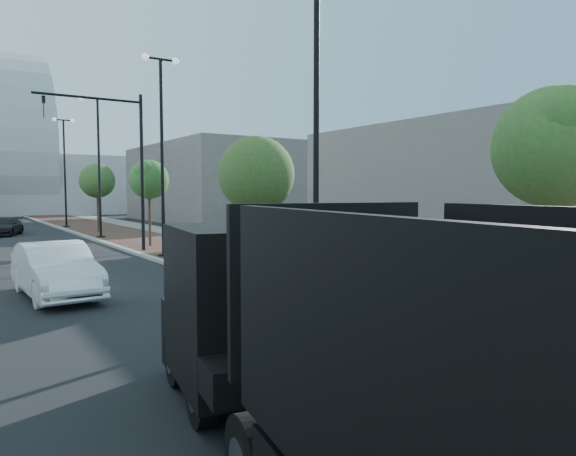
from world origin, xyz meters
TOP-DOWN VIEW (x-y plane):
  - sidewalk at (3.50, 40.00)m, footprint 7.00×140.00m
  - concrete_strip at (6.20, 40.00)m, footprint 2.40×140.00m
  - curb at (0.00, 40.00)m, footprint 0.30×140.00m
  - dump_truck at (-4.54, 2.09)m, footprint 4.37×13.48m
  - white_sedan at (-5.13, 15.18)m, footprint 1.97×4.97m
  - dark_car_far at (-4.45, 40.73)m, footprint 3.11×4.72m
  - pedestrian at (5.21, 6.74)m, footprint 0.72×0.51m
  - streetlight_1 at (0.49, 10.00)m, footprint 1.44×0.56m
  - streetlight_2 at (0.60, 22.00)m, footprint 1.72×0.56m
  - streetlight_3 at (0.49, 34.00)m, footprint 1.44×0.56m
  - streetlight_4 at (0.60, 46.00)m, footprint 1.72×0.56m
  - traffic_mast at (-0.30, 25.00)m, footprint 5.09×0.20m
  - tree_0 at (1.65, 4.02)m, footprint 2.29×2.22m
  - tree_1 at (1.65, 15.02)m, footprint 2.75×2.75m
  - tree_2 at (1.65, 27.02)m, footprint 2.24×2.16m
  - tree_3 at (1.65, 39.02)m, footprint 2.59×2.58m
  - commercial_block_ne at (16.00, 50.00)m, footprint 12.00×22.00m
  - commercial_block_e at (18.00, 20.00)m, footprint 10.00×16.00m
  - utility_cover_1 at (2.40, 8.00)m, footprint 0.50×0.50m
  - utility_cover_2 at (2.40, 19.00)m, footprint 0.50×0.50m

SIDE VIEW (x-z plane):
  - sidewalk at x=3.50m, z-range 0.00..0.12m
  - concrete_strip at x=6.20m, z-range 0.00..0.13m
  - curb at x=0.00m, z-range 0.00..0.14m
  - utility_cover_1 at x=2.40m, z-range 0.12..0.14m
  - utility_cover_2 at x=2.40m, z-range 0.12..0.14m
  - dark_car_far at x=-4.45m, z-range 0.00..1.27m
  - white_sedan at x=-5.13m, z-range 0.00..1.61m
  - pedestrian at x=5.21m, z-range 0.00..1.89m
  - dump_truck at x=-4.54m, z-range -0.24..2.76m
  - commercial_block_e at x=18.00m, z-range 0.00..7.00m
  - tree_1 at x=1.65m, z-range 1.17..6.28m
  - tree_2 at x=1.65m, z-range 1.34..6.22m
  - tree_0 at x=1.65m, z-range 1.39..6.42m
  - tree_3 at x=1.65m, z-range 1.31..6.54m
  - commercial_block_ne at x=16.00m, z-range 0.00..8.00m
  - streetlight_1 at x=0.49m, z-range -0.26..8.95m
  - streetlight_3 at x=0.49m, z-range -0.26..8.95m
  - streetlight_2 at x=0.60m, z-range 0.18..9.46m
  - streetlight_4 at x=0.60m, z-range 0.18..9.46m
  - traffic_mast at x=-0.30m, z-range 0.98..8.98m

